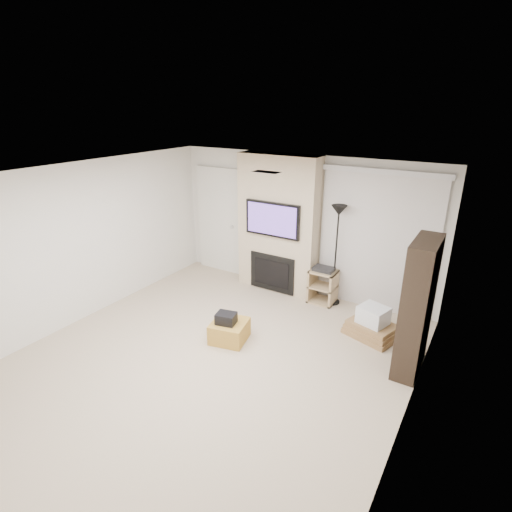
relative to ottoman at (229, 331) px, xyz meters
The scene contains 15 objects.
floor 0.59m from the ottoman, 82.53° to the right, with size 5.00×5.50×0.00m, color #BBA68C.
ceiling 2.42m from the ottoman, 82.53° to the right, with size 5.00×5.50×0.00m, color white.
wall_back 2.45m from the ottoman, 88.05° to the left, with size 5.00×2.50×0.00m, color silver.
wall_left 2.72m from the ottoman, 166.83° to the right, with size 5.50×2.50×0.00m, color silver.
wall_right 2.86m from the ottoman, 12.43° to the right, with size 5.50×2.50×0.00m, color silver.
hvac_vent 2.41m from the ottoman, 26.09° to the left, with size 0.35×0.18×0.01m, color silver.
ottoman is the anchor object (origin of this frame).
black_bag 0.24m from the ottoman, 114.21° to the right, with size 0.28×0.22×0.16m, color black.
fireplace_wall 2.27m from the ottoman, 97.96° to the left, with size 1.50×0.47×2.50m.
entry_door 2.90m from the ottoman, 128.80° to the left, with size 1.02×0.11×2.14m.
vertical_blinds 2.82m from the ottoman, 55.32° to the left, with size 1.98×0.10×2.37m.
floor_lamp 2.45m from the ottoman, 65.95° to the left, with size 0.26×0.26×1.76m.
av_stand 2.00m from the ottoman, 69.54° to the left, with size 0.45×0.38×0.66m.
box_stack 2.15m from the ottoman, 34.50° to the left, with size 0.85×0.74×0.49m.
bookshelf 2.62m from the ottoman, 16.25° to the left, with size 0.30×0.80×1.80m.
Camera 1 is at (2.94, -3.59, 3.32)m, focal length 28.00 mm.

